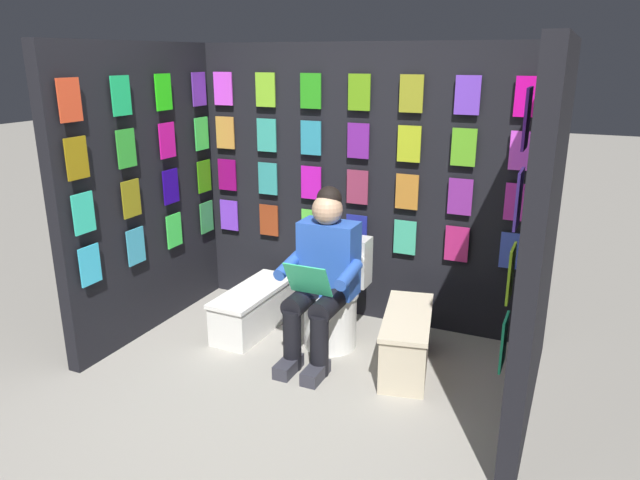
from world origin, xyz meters
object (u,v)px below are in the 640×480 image
comic_longbox_far (407,341)px  toilet (335,300)px  person_reading (322,275)px  comic_longbox_near (254,309)px

comic_longbox_far → toilet: bearing=-26.3°
person_reading → comic_longbox_far: (-0.59, -0.07, -0.40)m
comic_longbox_near → comic_longbox_far: size_ratio=0.99×
toilet → comic_longbox_far: 0.63m
comic_longbox_near → comic_longbox_far: comic_longbox_far is taller
toilet → comic_longbox_near: size_ratio=0.93×
toilet → comic_longbox_near: bearing=5.9°
toilet → comic_longbox_near: (0.64, 0.07, -0.16)m
person_reading → comic_longbox_near: size_ratio=1.43×
person_reading → comic_longbox_near: (0.64, -0.16, -0.43)m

